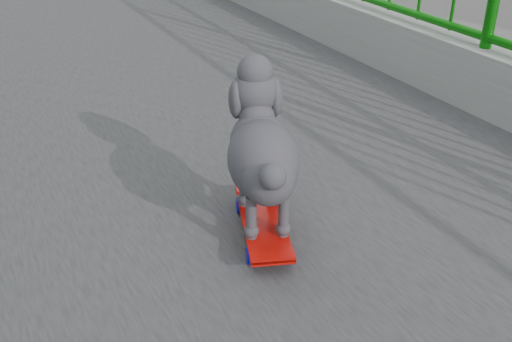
{
  "coord_description": "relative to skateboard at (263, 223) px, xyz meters",
  "views": [
    {
      "loc": [
        -0.88,
        -2.02,
        8.15
      ],
      "look_at": [
        -0.09,
        -0.49,
        7.22
      ],
      "focal_mm": 42.0,
      "sensor_mm": 36.0,
      "label": 1
    }
  ],
  "objects": [
    {
      "name": "railing",
      "position": [
        0.09,
        0.54,
        0.17
      ],
      "size": [
        3.0,
        24.0,
        1.42
      ],
      "color": "gray",
      "rests_on": "footbridge"
    },
    {
      "name": "skateboard",
      "position": [
        0.0,
        0.0,
        0.0
      ],
      "size": [
        0.29,
        0.49,
        0.06
      ],
      "rotation": [
        0.0,
        0.0,
        -0.34
      ],
      "color": "red",
      "rests_on": "footbridge"
    },
    {
      "name": "poodle",
      "position": [
        0.01,
        0.03,
        0.26
      ],
      "size": [
        0.33,
        0.52,
        0.45
      ],
      "rotation": [
        0.0,
        0.0,
        -0.34
      ],
      "color": "#2A282C",
      "rests_on": "skateboard"
    }
  ]
}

